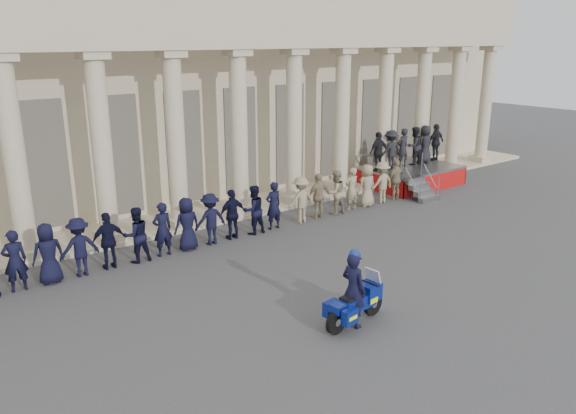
{
  "coord_description": "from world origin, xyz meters",
  "views": [
    {
      "loc": [
        -9.88,
        -9.76,
        6.68
      ],
      "look_at": [
        0.29,
        3.63,
        1.6
      ],
      "focal_mm": 35.0,
      "sensor_mm": 36.0,
      "label": 1
    }
  ],
  "objects": [
    {
      "name": "rider",
      "position": [
        -1.26,
        -0.99,
        0.97
      ],
      "size": [
        0.52,
        0.73,
        1.97
      ],
      "rotation": [
        0.0,
        0.0,
        1.68
      ],
      "color": "black",
      "rests_on": "ground"
    },
    {
      "name": "motorcycle",
      "position": [
        -1.15,
        -0.97,
        0.55
      ],
      "size": [
        1.97,
        0.85,
        1.27
      ],
      "rotation": [
        0.0,
        0.0,
        0.11
      ],
      "color": "black",
      "rests_on": "ground"
    },
    {
      "name": "officer_rank",
      "position": [
        -1.78,
        5.99,
        0.88
      ],
      "size": [
        20.28,
        0.67,
        1.76
      ],
      "color": "black",
      "rests_on": "ground"
    },
    {
      "name": "building",
      "position": [
        -0.0,
        14.74,
        4.52
      ],
      "size": [
        40.0,
        12.5,
        9.0
      ],
      "color": "#BAAA8B",
      "rests_on": "ground"
    },
    {
      "name": "reviewing_stand",
      "position": [
        10.24,
        7.38,
        1.5
      ],
      "size": [
        5.05,
        4.16,
        2.68
      ],
      "color": "gray",
      "rests_on": "ground"
    },
    {
      "name": "ground",
      "position": [
        0.0,
        0.0,
        0.0
      ],
      "size": [
        90.0,
        90.0,
        0.0
      ],
      "primitive_type": "plane",
      "color": "#39393C",
      "rests_on": "ground"
    }
  ]
}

